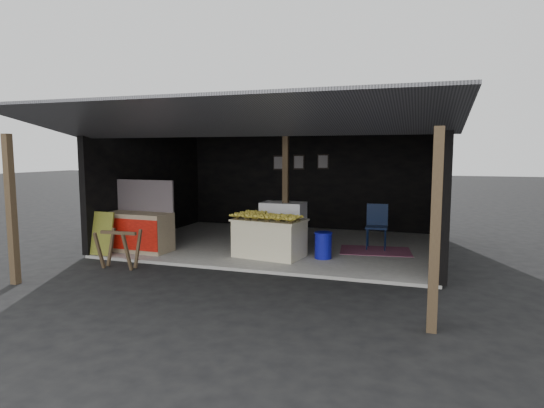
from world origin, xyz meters
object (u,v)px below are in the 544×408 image
(neighbor_stall, at_px, (138,230))
(sawhorse, at_px, (119,245))
(white_crate, at_px, (283,225))
(water_barrel, at_px, (323,246))
(banana_table, at_px, (269,238))
(plastic_chair, at_px, (377,222))

(neighbor_stall, relative_size, sawhorse, 2.06)
(white_crate, bearing_deg, neighbor_stall, -156.77)
(sawhorse, bearing_deg, white_crate, 42.41)
(white_crate, distance_m, water_barrel, 1.27)
(banana_table, xyz_separation_m, white_crate, (0.04, 0.85, 0.13))
(plastic_chair, bearing_deg, banana_table, -145.22)
(white_crate, relative_size, neighbor_stall, 0.68)
(white_crate, relative_size, plastic_chair, 1.05)
(plastic_chair, bearing_deg, neighbor_stall, -161.53)
(white_crate, bearing_deg, water_barrel, -31.39)
(banana_table, xyz_separation_m, water_barrel, (1.09, 0.19, -0.14))
(sawhorse, relative_size, water_barrel, 1.48)
(neighbor_stall, bearing_deg, water_barrel, 10.37)
(plastic_chair, bearing_deg, sawhorse, -147.25)
(neighbor_stall, relative_size, plastic_chair, 1.55)
(white_crate, xyz_separation_m, plastic_chair, (1.98, 0.69, 0.07))
(banana_table, xyz_separation_m, sawhorse, (-2.46, -1.63, 0.01))
(banana_table, distance_m, water_barrel, 1.11)
(water_barrel, bearing_deg, plastic_chair, 55.52)
(banana_table, height_order, plastic_chair, plastic_chair)
(white_crate, bearing_deg, plastic_chair, 20.23)
(banana_table, bearing_deg, water_barrel, 18.77)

